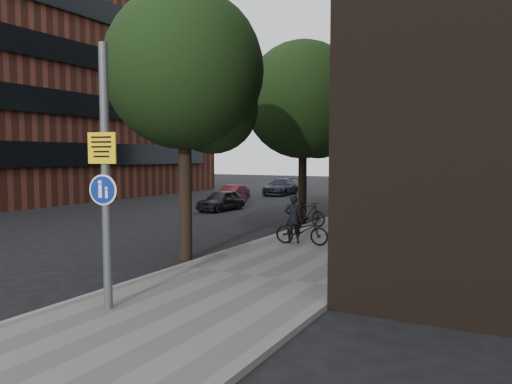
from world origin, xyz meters
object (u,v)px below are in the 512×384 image
Objects in this scene: pedestrian at (293,219)px; parked_car_near at (221,200)px; signpost at (106,176)px; parked_bike_facade_near at (393,227)px.

pedestrian is 0.49× the size of parked_car_near.
pedestrian is at bearing -42.29° from parked_car_near.
parked_car_near is (-7.64, 7.89, -0.36)m from pedestrian.
parked_bike_facade_near is (2.99, 9.87, -1.99)m from signpost.
parked_bike_facade_near is at bearing 62.07° from signpost.
signpost is 8.12m from pedestrian.
signpost is 1.50× the size of parked_car_near.
pedestrian is 3.37m from parked_bike_facade_near.
signpost is at bearing -175.55° from parked_bike_facade_near.
pedestrian is at bearing 77.14° from signpost.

